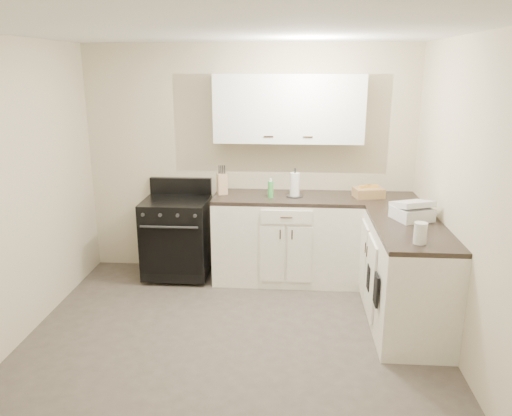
# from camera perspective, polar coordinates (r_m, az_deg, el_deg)

# --- Properties ---
(floor) EXTENTS (3.60, 3.60, 0.00)m
(floor) POSITION_cam_1_polar(r_m,az_deg,el_deg) (4.29, -2.84, -15.94)
(floor) COLOR #473F38
(floor) RESTS_ON ground
(ceiling) EXTENTS (3.60, 3.60, 0.00)m
(ceiling) POSITION_cam_1_polar(r_m,az_deg,el_deg) (3.65, -3.40, 19.62)
(ceiling) COLOR white
(ceiling) RESTS_ON wall_back
(wall_back) EXTENTS (3.60, 0.00, 3.60)m
(wall_back) POSITION_cam_1_polar(r_m,az_deg,el_deg) (5.53, -0.76, 5.34)
(wall_back) COLOR beige
(wall_back) RESTS_ON ground
(wall_right) EXTENTS (0.00, 3.60, 3.60)m
(wall_right) POSITION_cam_1_polar(r_m,az_deg,el_deg) (3.98, 23.54, -0.16)
(wall_right) COLOR beige
(wall_right) RESTS_ON ground
(wall_left) EXTENTS (0.00, 3.60, 3.60)m
(wall_left) POSITION_cam_1_polar(r_m,az_deg,el_deg) (4.39, -27.12, 0.79)
(wall_left) COLOR beige
(wall_left) RESTS_ON ground
(wall_front) EXTENTS (3.60, 0.00, 3.60)m
(wall_front) POSITION_cam_1_polar(r_m,az_deg,el_deg) (2.13, -9.28, -12.63)
(wall_front) COLOR beige
(wall_front) RESTS_ON ground
(base_cabinets_back) EXTENTS (1.55, 0.60, 0.90)m
(base_cabinets_back) POSITION_cam_1_polar(r_m,az_deg,el_deg) (5.43, 3.48, -3.64)
(base_cabinets_back) COLOR white
(base_cabinets_back) RESTS_ON floor
(base_cabinets_right) EXTENTS (0.60, 1.90, 0.90)m
(base_cabinets_right) POSITION_cam_1_polar(r_m,az_deg,el_deg) (4.93, 16.05, -6.33)
(base_cabinets_right) COLOR white
(base_cabinets_right) RESTS_ON floor
(countertop_back) EXTENTS (1.55, 0.60, 0.04)m
(countertop_back) POSITION_cam_1_polar(r_m,az_deg,el_deg) (5.29, 3.56, 1.16)
(countertop_back) COLOR black
(countertop_back) RESTS_ON base_cabinets_back
(countertop_right) EXTENTS (0.60, 1.90, 0.04)m
(countertop_right) POSITION_cam_1_polar(r_m,az_deg,el_deg) (4.77, 16.47, -1.09)
(countertop_right) COLOR black
(countertop_right) RESTS_ON base_cabinets_right
(upper_cabinets) EXTENTS (1.55, 0.30, 0.70)m
(upper_cabinets) POSITION_cam_1_polar(r_m,az_deg,el_deg) (5.28, 3.76, 11.28)
(upper_cabinets) COLOR white
(upper_cabinets) RESTS_ON wall_back
(stove) EXTENTS (0.69, 0.59, 0.84)m
(stove) POSITION_cam_1_polar(r_m,az_deg,el_deg) (5.54, -9.03, -3.29)
(stove) COLOR black
(stove) RESTS_ON floor
(knife_block) EXTENTS (0.13, 0.12, 0.22)m
(knife_block) POSITION_cam_1_polar(r_m,az_deg,el_deg) (5.34, -3.89, 2.76)
(knife_block) COLOR tan
(knife_block) RESTS_ON countertop_back
(paper_towel) EXTENTS (0.12, 0.12, 0.25)m
(paper_towel) POSITION_cam_1_polar(r_m,az_deg,el_deg) (5.24, 4.46, 2.66)
(paper_towel) COLOR white
(paper_towel) RESTS_ON countertop_back
(soap_bottle) EXTENTS (0.07, 0.07, 0.17)m
(soap_bottle) POSITION_cam_1_polar(r_m,az_deg,el_deg) (5.19, 1.67, 2.13)
(soap_bottle) COLOR green
(soap_bottle) RESTS_ON countertop_back
(wicker_basket) EXTENTS (0.33, 0.26, 0.10)m
(wicker_basket) POSITION_cam_1_polar(r_m,az_deg,el_deg) (5.34, 12.74, 1.72)
(wicker_basket) COLOR #AE8352
(wicker_basket) RESTS_ON countertop_right
(countertop_grill) EXTENTS (0.39, 0.38, 0.11)m
(countertop_grill) POSITION_cam_1_polar(r_m,az_deg,el_deg) (4.67, 17.39, -0.59)
(countertop_grill) COLOR silver
(countertop_grill) RESTS_ON countertop_right
(glass_jar) EXTENTS (0.12, 0.12, 0.17)m
(glass_jar) POSITION_cam_1_polar(r_m,az_deg,el_deg) (4.04, 18.27, -2.75)
(glass_jar) COLOR silver
(glass_jar) RESTS_ON countertop_right
(oven_mitt_near) EXTENTS (0.02, 0.15, 0.27)m
(oven_mitt_near) POSITION_cam_1_polar(r_m,az_deg,el_deg) (4.25, 13.57, -9.06)
(oven_mitt_near) COLOR black
(oven_mitt_near) RESTS_ON base_cabinets_right
(oven_mitt_far) EXTENTS (0.02, 0.13, 0.22)m
(oven_mitt_far) POSITION_cam_1_polar(r_m,az_deg,el_deg) (4.62, 12.76, -7.79)
(oven_mitt_far) COLOR black
(oven_mitt_far) RESTS_ON base_cabinets_right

